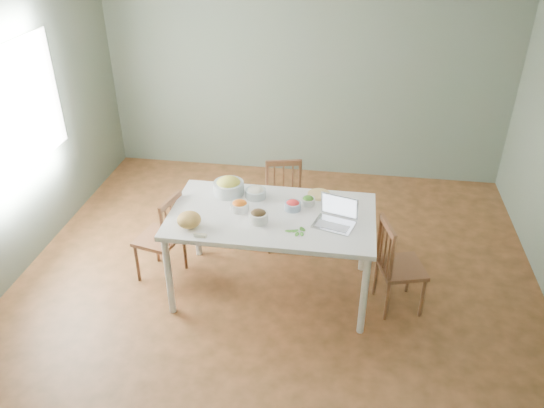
# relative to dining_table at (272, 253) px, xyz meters

# --- Properties ---
(floor) EXTENTS (5.00, 5.00, 0.00)m
(floor) POSITION_rel_dining_table_xyz_m (0.02, 0.02, -0.42)
(floor) COLOR #422A12
(floor) RESTS_ON ground
(wall_back) EXTENTS (5.00, 0.00, 2.70)m
(wall_back) POSITION_rel_dining_table_xyz_m (0.02, 2.52, 0.93)
(wall_back) COLOR #616A5D
(wall_back) RESTS_ON ground
(window_left) EXTENTS (0.04, 1.60, 1.20)m
(window_left) POSITION_rel_dining_table_xyz_m (-2.46, 0.32, 1.08)
(window_left) COLOR white
(window_left) RESTS_ON ground
(dining_table) EXTENTS (1.79, 1.00, 0.84)m
(dining_table) POSITION_rel_dining_table_xyz_m (0.00, 0.00, 0.00)
(dining_table) COLOR white
(dining_table) RESTS_ON floor
(chair_far) EXTENTS (0.48, 0.46, 0.90)m
(chair_far) POSITION_rel_dining_table_xyz_m (0.02, 0.77, 0.03)
(chair_far) COLOR #492B16
(chair_far) RESTS_ON floor
(chair_left) EXTENTS (0.46, 0.47, 0.90)m
(chair_left) POSITION_rel_dining_table_xyz_m (-1.09, 0.06, 0.03)
(chair_left) COLOR #492B16
(chair_left) RESTS_ON floor
(chair_right) EXTENTS (0.47, 0.48, 0.89)m
(chair_right) POSITION_rel_dining_table_xyz_m (1.15, -0.05, 0.03)
(chair_right) COLOR #492B16
(chair_right) RESTS_ON floor
(bread_boule) EXTENTS (0.21, 0.21, 0.13)m
(bread_boule) POSITION_rel_dining_table_xyz_m (-0.65, -0.30, 0.48)
(bread_boule) COLOR tan
(bread_boule) RESTS_ON dining_table
(butter_stick) EXTENTS (0.11, 0.04, 0.03)m
(butter_stick) POSITION_rel_dining_table_xyz_m (-0.52, -0.44, 0.43)
(butter_stick) COLOR #EFE9C6
(butter_stick) RESTS_ON dining_table
(bowl_squash) EXTENTS (0.28, 0.28, 0.16)m
(bowl_squash) POSITION_rel_dining_table_xyz_m (-0.45, 0.29, 0.50)
(bowl_squash) COLOR #ECCE52
(bowl_squash) RESTS_ON dining_table
(bowl_carrot) EXTENTS (0.17, 0.17, 0.09)m
(bowl_carrot) POSITION_rel_dining_table_xyz_m (-0.29, 0.02, 0.46)
(bowl_carrot) COLOR orange
(bowl_carrot) RESTS_ON dining_table
(bowl_onion) EXTENTS (0.20, 0.20, 0.10)m
(bowl_onion) POSITION_rel_dining_table_xyz_m (-0.19, 0.26, 0.47)
(bowl_onion) COLOR #FAF3C3
(bowl_onion) RESTS_ON dining_table
(bowl_mushroom) EXTENTS (0.21, 0.21, 0.11)m
(bowl_mushroom) POSITION_rel_dining_table_xyz_m (-0.09, -0.14, 0.47)
(bowl_mushroom) COLOR black
(bowl_mushroom) RESTS_ON dining_table
(bowl_redpep) EXTENTS (0.15, 0.15, 0.09)m
(bowl_redpep) POSITION_rel_dining_table_xyz_m (0.17, 0.10, 0.46)
(bowl_redpep) COLOR red
(bowl_redpep) RESTS_ON dining_table
(bowl_broccoli) EXTENTS (0.14, 0.14, 0.08)m
(bowl_broccoli) POSITION_rel_dining_table_xyz_m (0.29, 0.21, 0.46)
(bowl_broccoli) COLOR #1D4B15
(bowl_broccoli) RESTS_ON dining_table
(flatbread) EXTENTS (0.27, 0.27, 0.02)m
(flatbread) POSITION_rel_dining_table_xyz_m (0.38, 0.39, 0.43)
(flatbread) COLOR #E9C989
(flatbread) RESTS_ON dining_table
(basil_bunch) EXTENTS (0.19, 0.19, 0.02)m
(basil_bunch) POSITION_rel_dining_table_xyz_m (0.23, -0.25, 0.43)
(basil_bunch) COLOR #295C1D
(basil_bunch) RESTS_ON dining_table
(laptop) EXTENTS (0.39, 0.34, 0.23)m
(laptop) POSITION_rel_dining_table_xyz_m (0.54, -0.10, 0.53)
(laptop) COLOR silver
(laptop) RESTS_ON dining_table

